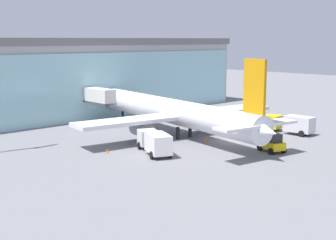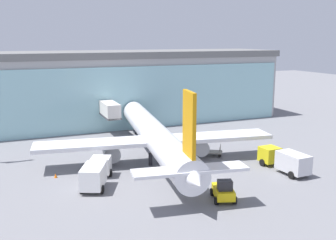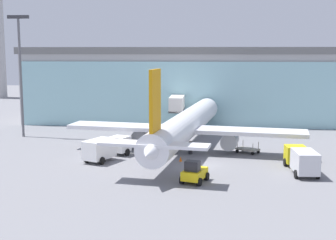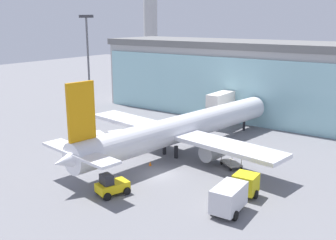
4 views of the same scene
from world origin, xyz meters
name	(u,v)px [view 1 (image 1 of 4)]	position (x,y,z in m)	size (l,w,h in m)	color
ground	(230,142)	(0.00, 0.00, 0.00)	(240.00, 240.00, 0.00)	slate
terminal_building	(83,76)	(0.00, 33.92, 6.82)	(65.12, 16.72, 13.63)	#A4A4A4
jet_bridge	(90,96)	(-4.01, 25.95, 4.27)	(2.57, 11.38, 5.65)	silver
airplane	(175,112)	(-2.22, 7.96, 3.30)	(31.17, 38.51, 11.26)	silver
catering_truck	(155,142)	(-11.64, 2.07, 1.47)	(5.09, 7.54, 2.65)	silver
fuel_truck	(290,123)	(10.56, -2.68, 1.47)	(2.71, 7.37, 2.65)	yellow
baggage_cart	(218,126)	(5.80, 6.76, 0.50)	(3.21, 2.92, 1.50)	#9E998C
pushback_tug	(272,144)	(-0.93, -7.18, 0.97)	(3.04, 3.62, 2.30)	yellow
safety_cone_nose	(207,141)	(-2.63, 1.66, 0.28)	(0.36, 0.36, 0.55)	orange
safety_cone_wingtip	(107,151)	(-15.44, 6.33, 0.28)	(0.36, 0.36, 0.55)	orange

